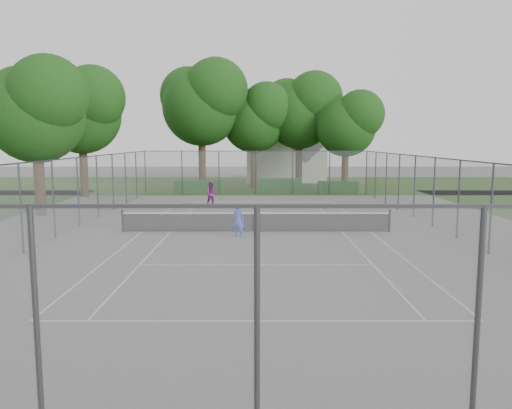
{
  "coord_description": "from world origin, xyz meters",
  "views": [
    {
      "loc": [
        -0.02,
        -23.51,
        4.36
      ],
      "look_at": [
        0.0,
        1.0,
        1.2
      ],
      "focal_mm": 35.0,
      "sensor_mm": 36.0,
      "label": 1
    }
  ],
  "objects_px": {
    "tennis_net": "(256,221)",
    "woman_player": "(212,194)",
    "house": "(285,143)",
    "girl_player": "(238,220)"
  },
  "relations": [
    {
      "from": "house",
      "to": "girl_player",
      "type": "bearing_deg",
      "value": -97.17
    },
    {
      "from": "house",
      "to": "girl_player",
      "type": "distance_m",
      "value": 32.12
    },
    {
      "from": "tennis_net",
      "to": "woman_player",
      "type": "xyz_separation_m",
      "value": [
        -2.92,
        9.26,
        0.32
      ]
    },
    {
      "from": "tennis_net",
      "to": "house",
      "type": "relative_size",
      "value": 1.26
    },
    {
      "from": "house",
      "to": "girl_player",
      "type": "xyz_separation_m",
      "value": [
        -3.99,
        -31.69,
        -3.36
      ]
    },
    {
      "from": "tennis_net",
      "to": "house",
      "type": "height_order",
      "value": "house"
    },
    {
      "from": "tennis_net",
      "to": "girl_player",
      "type": "distance_m",
      "value": 1.47
    },
    {
      "from": "tennis_net",
      "to": "woman_player",
      "type": "relative_size",
      "value": 7.76
    },
    {
      "from": "tennis_net",
      "to": "woman_player",
      "type": "bearing_deg",
      "value": 107.51
    },
    {
      "from": "tennis_net",
      "to": "house",
      "type": "bearing_deg",
      "value": 84.04
    }
  ]
}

